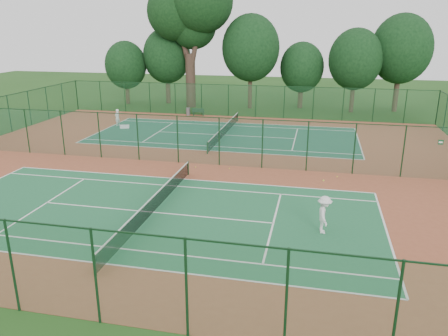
{
  "coord_description": "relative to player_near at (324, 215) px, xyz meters",
  "views": [
    {
      "loc": [
        8.24,
        -29.19,
        9.45
      ],
      "look_at": [
        3.07,
        -5.43,
        1.6
      ],
      "focal_mm": 35.0,
      "sensor_mm": 36.0,
      "label": 1
    }
  ],
  "objects": [
    {
      "name": "court_near",
      "position": [
        -8.85,
        0.53,
        -0.94
      ],
      "size": [
        23.77,
        10.97,
        0.01
      ],
      "primitive_type": "cube",
      "color": "#1F653B",
      "rests_on": "red_pad"
    },
    {
      "name": "court_far",
      "position": [
        -8.85,
        18.53,
        -0.94
      ],
      "size": [
        23.77,
        10.97,
        0.01
      ],
      "primitive_type": "cube",
      "color": "#1B553B",
      "rests_on": "red_pad"
    },
    {
      "name": "big_tree",
      "position": [
        -16.04,
        32.65,
        10.38
      ],
      "size": [
        10.41,
        7.62,
        16.0
      ],
      "color": "#37261E",
      "rests_on": "ground"
    },
    {
      "name": "stray_ball_c",
      "position": [
        -6.42,
        8.8,
        -0.91
      ],
      "size": [
        0.07,
        0.07,
        0.07
      ],
      "primitive_type": "sphere",
      "color": "yellow",
      "rests_on": "red_pad"
    },
    {
      "name": "fence_divider",
      "position": [
        -8.85,
        9.53,
        0.81
      ],
      "size": [
        40.0,
        0.09,
        3.5
      ],
      "color": "#194C31",
      "rests_on": "ground"
    },
    {
      "name": "tennis_net_near",
      "position": [
        -8.85,
        0.53,
        -0.41
      ],
      "size": [
        0.1,
        12.9,
        0.97
      ],
      "color": "#13361B",
      "rests_on": "ground"
    },
    {
      "name": "player_far",
      "position": [
        -20.24,
        20.2,
        -0.09
      ],
      "size": [
        0.56,
        0.7,
        1.68
      ],
      "primitive_type": "imported",
      "rotation": [
        0.0,
        0.0,
        -1.87
      ],
      "color": "white",
      "rests_on": "court_far"
    },
    {
      "name": "bench",
      "position": [
        -13.7,
        26.92,
        -0.5
      ],
      "size": [
        1.39,
        0.48,
        0.85
      ],
      "rotation": [
        0.0,
        0.0,
        0.06
      ],
      "color": "#11321C",
      "rests_on": "red_pad"
    },
    {
      "name": "player_near",
      "position": [
        0.0,
        0.0,
        0.0
      ],
      "size": [
        0.81,
        1.26,
        1.86
      ],
      "primitive_type": "imported",
      "rotation": [
        0.0,
        0.0,
        1.67
      ],
      "color": "white",
      "rests_on": "court_near"
    },
    {
      "name": "kit_bag",
      "position": [
        -19.06,
        19.23,
        -0.78
      ],
      "size": [
        0.94,
        0.59,
        0.33
      ],
      "primitive_type": "cube",
      "rotation": [
        0.0,
        0.0,
        0.33
      ],
      "color": "white",
      "rests_on": "red_pad"
    },
    {
      "name": "stray_ball_b",
      "position": [
        0.91,
        8.59,
        -0.9
      ],
      "size": [
        0.07,
        0.07,
        0.07
      ],
      "primitive_type": "sphere",
      "color": "#EEF438",
      "rests_on": "red_pad"
    },
    {
      "name": "trash_bin",
      "position": [
        -14.9,
        27.02,
        -0.52
      ],
      "size": [
        0.58,
        0.58,
        0.84
      ],
      "primitive_type": "cylinder",
      "rotation": [
        0.0,
        0.0,
        -0.28
      ],
      "color": "slate",
      "rests_on": "red_pad"
    },
    {
      "name": "stray_ball_a",
      "position": [
        -8.8,
        8.56,
        -0.9
      ],
      "size": [
        0.08,
        0.08,
        0.08
      ],
      "primitive_type": "sphere",
      "color": "#CED631",
      "rests_on": "red_pad"
    },
    {
      "name": "ground",
      "position": [
        -8.85,
        9.53,
        -0.95
      ],
      "size": [
        120.0,
        120.0,
        0.0
      ],
      "primitive_type": "plane",
      "color": "#1F4816",
      "rests_on": "ground"
    },
    {
      "name": "tennis_net_far",
      "position": [
        -8.85,
        18.53,
        -0.41
      ],
      "size": [
        0.1,
        12.9,
        0.97
      ],
      "color": "#13351A",
      "rests_on": "ground"
    },
    {
      "name": "fence_south",
      "position": [
        -8.85,
        -8.47,
        0.81
      ],
      "size": [
        40.0,
        0.09,
        3.5
      ],
      "color": "#1B512D",
      "rests_on": "ground"
    },
    {
      "name": "red_pad",
      "position": [
        -8.85,
        9.53,
        -0.95
      ],
      "size": [
        40.0,
        36.0,
        0.01
      ],
      "primitive_type": "cube",
      "color": "brown",
      "rests_on": "ground"
    },
    {
      "name": "fence_north",
      "position": [
        -8.85,
        27.53,
        0.81
      ],
      "size": [
        40.0,
        0.09,
        3.5
      ],
      "color": "#184A27",
      "rests_on": "ground"
    },
    {
      "name": "evergreen_row",
      "position": [
        -8.35,
        33.78,
        -0.95
      ],
      "size": [
        39.0,
        5.0,
        12.0
      ],
      "primitive_type": null,
      "color": "black",
      "rests_on": "ground"
    }
  ]
}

